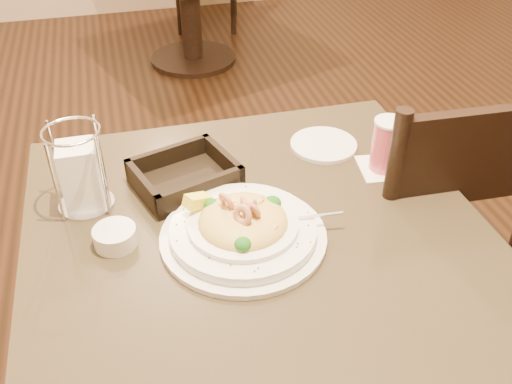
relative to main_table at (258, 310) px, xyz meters
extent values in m
cylinder|color=black|center=(0.00, 0.00, -0.13)|extent=(0.12, 0.12, 0.67)
cube|color=#453A27|center=(0.00, 0.00, 0.21)|extent=(0.90, 0.90, 0.03)
cylinder|color=black|center=(0.24, 2.49, -0.48)|extent=(0.52, 0.52, 0.03)
cylinder|color=black|center=(0.24, 2.49, -0.13)|extent=(0.12, 0.12, 0.67)
cube|color=black|center=(0.49, 0.21, -0.05)|extent=(0.44, 0.44, 0.04)
cylinder|color=black|center=(0.67, 0.39, -0.28)|extent=(0.04, 0.04, 0.43)
cylinder|color=black|center=(0.31, 0.40, -0.28)|extent=(0.04, 0.04, 0.43)
cylinder|color=black|center=(0.66, 0.03, -0.28)|extent=(0.04, 0.04, 0.43)
cylinder|color=black|center=(0.30, 0.04, -0.28)|extent=(0.04, 0.04, 0.43)
cylinder|color=black|center=(0.30, 0.04, 0.20)|extent=(0.04, 0.04, 0.46)
cube|color=black|center=(0.48, 0.03, 0.30)|extent=(0.36, 0.04, 0.22)
cylinder|color=black|center=(0.59, 2.87, -0.28)|extent=(0.04, 0.04, 0.43)
cylinder|color=black|center=(0.24, 2.95, -0.28)|extent=(0.04, 0.04, 0.43)
cylinder|color=white|center=(-0.03, -0.02, 0.23)|extent=(0.32, 0.32, 0.01)
cylinder|color=white|center=(-0.03, -0.02, 0.25)|extent=(0.28, 0.28, 0.02)
cylinder|color=white|center=(-0.03, -0.02, 0.27)|extent=(0.21, 0.21, 0.01)
ellipsoid|color=gold|center=(-0.03, -0.02, 0.27)|extent=(0.17, 0.17, 0.06)
cube|color=#FFF535|center=(-0.11, 0.05, 0.29)|extent=(0.06, 0.05, 0.04)
cube|color=silver|center=(0.10, -0.03, 0.26)|extent=(0.12, 0.02, 0.01)
cube|color=silver|center=(0.04, -0.03, 0.27)|extent=(0.03, 0.02, 0.00)
torus|color=gold|center=(-0.07, -0.04, 0.29)|extent=(0.05, 0.05, 0.02)
torus|color=gold|center=(-0.05, -0.02, 0.28)|extent=(0.04, 0.04, 0.03)
torus|color=gold|center=(0.01, -0.06, 0.29)|extent=(0.03, 0.03, 0.01)
torus|color=gold|center=(-0.03, -0.04, 0.29)|extent=(0.05, 0.05, 0.01)
torus|color=gold|center=(0.00, 0.01, 0.29)|extent=(0.05, 0.04, 0.03)
torus|color=gold|center=(-0.01, -0.04, 0.28)|extent=(0.04, 0.04, 0.01)
torus|color=gold|center=(-0.06, 0.02, 0.28)|extent=(0.05, 0.04, 0.03)
torus|color=gold|center=(-0.04, -0.02, 0.28)|extent=(0.04, 0.04, 0.01)
torus|color=gold|center=(-0.04, -0.02, 0.30)|extent=(0.06, 0.06, 0.01)
torus|color=gold|center=(-0.04, -0.02, 0.29)|extent=(0.04, 0.05, 0.02)
torus|color=gold|center=(-0.04, 0.02, 0.29)|extent=(0.04, 0.04, 0.03)
torus|color=gold|center=(-0.06, -0.02, 0.28)|extent=(0.05, 0.06, 0.04)
torus|color=gold|center=(-0.05, -0.01, 0.30)|extent=(0.03, 0.04, 0.03)
torus|color=gold|center=(-0.04, -0.02, 0.30)|extent=(0.03, 0.03, 0.02)
torus|color=gold|center=(0.02, -0.03, 0.28)|extent=(0.04, 0.04, 0.02)
torus|color=gold|center=(-0.02, -0.02, 0.30)|extent=(0.03, 0.04, 0.03)
torus|color=#EFA076|center=(-0.04, -0.04, 0.31)|extent=(0.04, 0.05, 0.04)
torus|color=#EFA076|center=(-0.06, 0.00, 0.31)|extent=(0.04, 0.05, 0.04)
torus|color=#EFA076|center=(-0.03, -0.02, 0.31)|extent=(0.02, 0.04, 0.04)
torus|color=#EFA076|center=(-0.02, -0.03, 0.31)|extent=(0.04, 0.04, 0.04)
torus|color=#EFA076|center=(-0.02, -0.03, 0.31)|extent=(0.04, 0.05, 0.04)
ellipsoid|color=#144F12|center=(0.03, 0.01, 0.28)|extent=(0.03, 0.03, 0.03)
ellipsoid|color=#144F12|center=(-0.08, 0.04, 0.28)|extent=(0.03, 0.03, 0.02)
ellipsoid|color=#144F12|center=(-0.05, -0.09, 0.28)|extent=(0.03, 0.03, 0.02)
cube|color=#266619|center=(-0.04, -0.14, 0.26)|extent=(0.00, 0.00, 0.00)
cube|color=#266619|center=(0.09, -0.05, 0.26)|extent=(0.00, 0.00, 0.00)
cube|color=#266619|center=(0.07, -0.09, 0.26)|extent=(0.00, 0.00, 0.00)
cube|color=#266619|center=(0.05, -0.10, 0.26)|extent=(0.00, 0.00, 0.00)
cube|color=#266619|center=(0.00, 0.08, 0.26)|extent=(0.00, 0.00, 0.00)
cube|color=#266619|center=(-0.16, 0.02, 0.26)|extent=(0.00, 0.00, 0.00)
cube|color=#266619|center=(-0.14, 0.06, 0.26)|extent=(0.00, 0.00, 0.00)
cube|color=#266619|center=(0.05, -0.09, 0.26)|extent=(0.00, 0.00, 0.00)
cube|color=#266619|center=(-0.11, -0.09, 0.26)|extent=(0.00, 0.00, 0.00)
cube|color=#266619|center=(-0.08, -0.11, 0.26)|extent=(0.00, 0.00, 0.00)
cube|color=#266619|center=(-0.16, -0.03, 0.26)|extent=(0.00, 0.00, 0.00)
cube|color=#266619|center=(-0.06, 0.09, 0.26)|extent=(0.00, 0.00, 0.00)
cube|color=#266619|center=(0.00, 0.11, 0.26)|extent=(0.00, 0.00, 0.00)
cube|color=#266619|center=(-0.04, -0.13, 0.26)|extent=(0.00, 0.00, 0.00)
cube|color=#266619|center=(-0.14, 0.02, 0.26)|extent=(0.00, 0.00, 0.00)
cube|color=#266619|center=(0.10, -0.01, 0.26)|extent=(0.00, 0.00, 0.00)
cube|color=white|center=(0.33, 0.14, 0.23)|extent=(0.12, 0.12, 0.00)
cylinder|color=#CC485E|center=(0.33, 0.14, 0.29)|extent=(0.07, 0.07, 0.12)
cylinder|color=white|center=(0.33, 0.14, 0.35)|extent=(0.07, 0.07, 0.01)
cube|color=black|center=(-0.11, 0.19, 0.24)|extent=(0.25, 0.22, 0.01)
cube|color=black|center=(-0.02, 0.22, 0.26)|extent=(0.07, 0.16, 0.04)
cube|color=black|center=(-0.20, 0.16, 0.26)|extent=(0.07, 0.16, 0.04)
cube|color=black|center=(-0.14, 0.26, 0.26)|extent=(0.20, 0.08, 0.04)
cube|color=black|center=(-0.09, 0.11, 0.26)|extent=(0.20, 0.08, 0.04)
cylinder|color=silver|center=(-0.32, 0.17, 0.23)|extent=(0.11, 0.11, 0.01)
torus|color=silver|center=(-0.32, 0.17, 0.40)|extent=(0.11, 0.11, 0.01)
cube|color=white|center=(-0.32, 0.17, 0.30)|extent=(0.09, 0.09, 0.14)
cylinder|color=silver|center=(-0.37, 0.13, 0.32)|extent=(0.01, 0.01, 0.18)
cylinder|color=silver|center=(-0.28, 0.13, 0.32)|extent=(0.01, 0.01, 0.18)
cylinder|color=silver|center=(-0.37, 0.21, 0.32)|extent=(0.01, 0.01, 0.18)
cylinder|color=silver|center=(-0.28, 0.21, 0.32)|extent=(0.01, 0.01, 0.18)
cylinder|color=white|center=(0.23, 0.26, 0.23)|extent=(0.16, 0.16, 0.01)
cylinder|color=white|center=(-0.27, 0.03, 0.25)|extent=(0.10, 0.10, 0.04)
camera|label=1|loc=(-0.22, -0.82, 0.95)|focal=40.00mm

